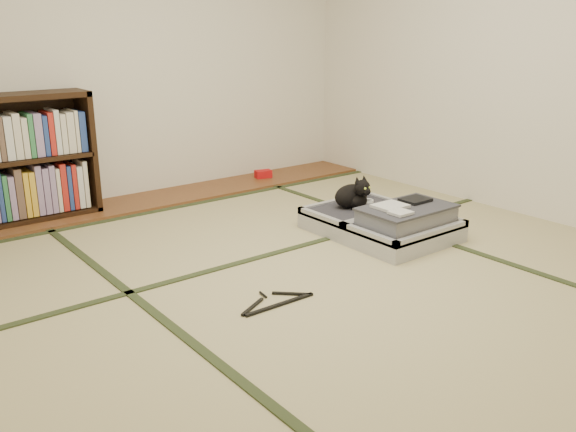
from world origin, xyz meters
TOP-DOWN VIEW (x-y plane):
  - floor at (0.00, 0.00)m, footprint 4.50×4.50m
  - wood_strip at (0.00, 2.00)m, footprint 4.00×0.50m
  - red_item at (1.06, 2.03)m, footprint 0.17×0.12m
  - room_shell at (0.00, 0.00)m, footprint 4.50×4.50m
  - tatami_borders at (0.00, 0.49)m, footprint 4.00×4.50m
  - suitcase at (0.78, 0.21)m, footprint 0.71×0.94m
  - cat at (0.76, 0.51)m, footprint 0.31×0.32m
  - cable_coil at (0.94, 0.54)m, footprint 0.10×0.10m
  - hanger at (-0.45, -0.19)m, footprint 0.44×0.20m

SIDE VIEW (x-z plane):
  - floor at x=0.00m, z-range 0.00..0.00m
  - tatami_borders at x=0.00m, z-range 0.00..0.01m
  - hanger at x=-0.45m, z-range 0.00..0.01m
  - wood_strip at x=0.00m, z-range 0.00..0.02m
  - red_item at x=1.06m, z-range 0.02..0.09m
  - suitcase at x=0.78m, z-range -0.04..0.24m
  - cable_coil at x=0.94m, z-range 0.13..0.16m
  - cat at x=0.76m, z-range 0.10..0.36m
  - room_shell at x=0.00m, z-range -0.79..3.71m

